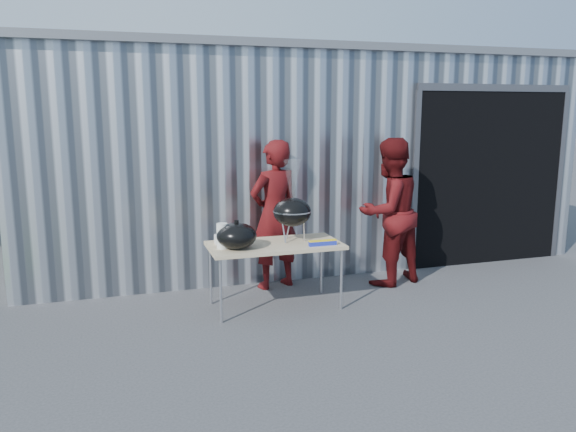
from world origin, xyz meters
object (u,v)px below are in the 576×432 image
object	(u,v)px
folding_table	(275,247)
person_bystander	(389,212)
kettle_grill	(292,205)
person_cook	(275,215)

from	to	relation	value
folding_table	person_bystander	xyz separation A→B (m)	(1.66, 0.43, 0.24)
folding_table	person_bystander	size ratio (longest dim) A/B	0.79
person_bystander	kettle_grill	bearing A→B (deg)	-2.29
folding_table	kettle_grill	size ratio (longest dim) A/B	1.60
folding_table	person_cook	world-z (taller)	person_cook
kettle_grill	folding_table	bearing A→B (deg)	-162.80
folding_table	person_cook	distance (m)	0.79
kettle_grill	person_cook	distance (m)	0.69
kettle_grill	person_cook	size ratio (longest dim) A/B	0.50
kettle_grill	person_bystander	size ratio (longest dim) A/B	0.49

